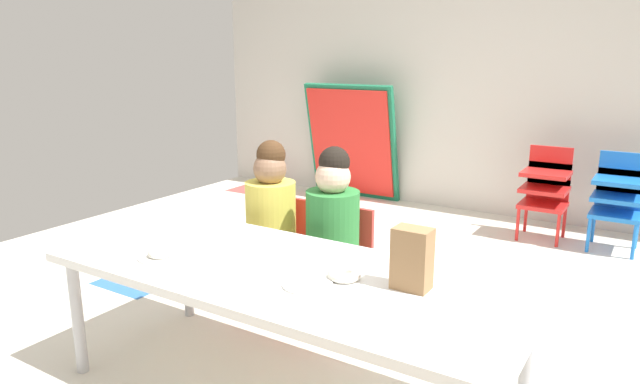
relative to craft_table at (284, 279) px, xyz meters
name	(u,v)px	position (x,y,z in m)	size (l,w,h in m)	color
ground_plane	(329,338)	(-0.11, 0.52, -0.52)	(5.57, 5.34, 0.02)	silver
back_wall	(497,53)	(-0.11, 3.19, 0.85)	(5.57, 0.10, 2.70)	beige
craft_table	(284,279)	(0.00, 0.00, 0.00)	(1.87, 0.77, 0.55)	white
seated_child_near_camera	(272,211)	(-0.51, 0.61, 0.05)	(0.32, 0.32, 0.92)	red
seated_child_middle_seat	(334,222)	(-0.14, 0.61, 0.05)	(0.34, 0.34, 0.92)	red
kid_chair_red_stack	(546,186)	(0.46, 2.68, -0.11)	(0.32, 0.30, 0.68)	red
kid_chair_blue_stack	(618,195)	(0.93, 2.68, -0.11)	(0.32, 0.30, 0.68)	blue
folded_activity_table	(351,142)	(-1.36, 2.99, 0.03)	(0.90, 0.29, 1.09)	#19724C
paper_bag_brown	(412,259)	(0.49, 0.08, 0.15)	(0.13, 0.09, 0.22)	#9E754C
paper_plate_near_edge	(161,257)	(-0.48, -0.17, 0.05)	(0.18, 0.18, 0.01)	white
paper_plate_center_table	(308,285)	(0.17, -0.09, 0.05)	(0.18, 0.18, 0.01)	white
donut_powdered_on_plate	(161,253)	(-0.48, -0.17, 0.07)	(0.10, 0.10, 0.03)	white
donut_powdered_loose	(344,274)	(0.25, 0.03, 0.06)	(0.12, 0.12, 0.04)	white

